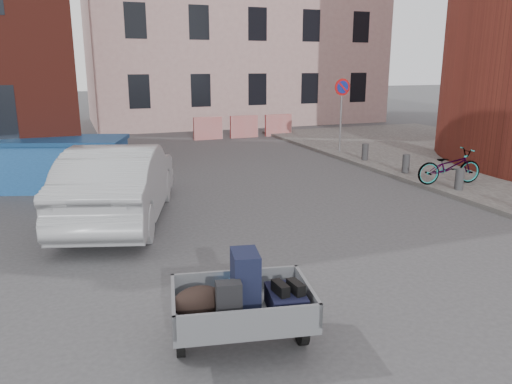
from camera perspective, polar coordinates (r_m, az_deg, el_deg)
name	(u,v)px	position (r m, az deg, el deg)	size (l,w,h in m)	color
ground	(310,279)	(7.98, 6.17, -9.91)	(120.00, 120.00, 0.00)	#38383A
no_parking_sign	(342,100)	(18.52, 9.77, 10.33)	(0.60, 0.09, 2.65)	gray
bollards	(459,179)	(13.89, 22.22, 1.38)	(0.22, 9.02, 0.55)	#3A3A3D
barriers	(244,127)	(22.91, -1.37, 7.48)	(4.70, 0.18, 1.00)	red
trailer	(241,302)	(5.90, -1.73, -12.46)	(1.78, 1.93, 1.20)	black
dumpster	(63,163)	(14.36, -21.15, 3.07)	(3.62, 2.64, 1.36)	#20569A
silver_car	(120,182)	(11.01, -15.31, 1.07)	(1.75, 5.03, 1.66)	#9DA0A4
bicycle	(449,166)	(14.43, 21.21, 2.75)	(0.63, 1.81, 0.95)	black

